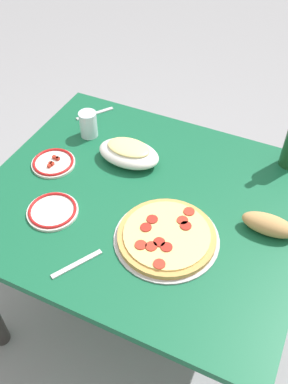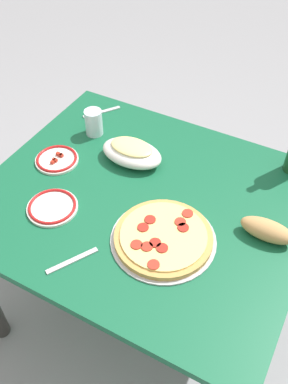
{
  "view_description": "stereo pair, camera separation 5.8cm",
  "coord_description": "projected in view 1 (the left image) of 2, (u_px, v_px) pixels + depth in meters",
  "views": [
    {
      "loc": [
        0.44,
        -0.93,
        1.82
      ],
      "look_at": [
        0.0,
        0.0,
        0.77
      ],
      "focal_mm": 40.04,
      "sensor_mm": 36.0,
      "label": 1
    },
    {
      "loc": [
        0.49,
        -0.91,
        1.82
      ],
      "look_at": [
        0.0,
        0.0,
        0.77
      ],
      "focal_mm": 40.04,
      "sensor_mm": 36.0,
      "label": 2
    }
  ],
  "objects": [
    {
      "name": "ground_plane",
      "position": [
        144.0,
        305.0,
        2.02
      ],
      "size": [
        8.0,
        8.0,
        0.0
      ],
      "primitive_type": "plane",
      "color": "gray",
      "rests_on": "ground"
    },
    {
      "name": "pepperoni_pizza",
      "position": [
        167.0,
        237.0,
        1.36
      ],
      "size": [
        0.34,
        0.34,
        0.03
      ],
      "color": "#B7B7BC",
      "rests_on": "dining_table"
    },
    {
      "name": "fork_right",
      "position": [
        95.0,
        114.0,
        1.84
      ],
      "size": [
        0.11,
        0.15,
        0.0
      ],
      "primitive_type": "cube",
      "rotation": [
        0.0,
        0.0,
        4.09
      ],
      "color": "#B7B7BC",
      "rests_on": "dining_table"
    },
    {
      "name": "dining_table",
      "position": [
        144.0,
        221.0,
        1.59
      ],
      "size": [
        1.12,
        0.95,
        0.74
      ],
      "color": "#145938",
      "rests_on": "ground"
    },
    {
      "name": "fork_left",
      "position": [
        77.0,
        264.0,
        1.3
      ],
      "size": [
        0.1,
        0.15,
        0.0
      ],
      "primitive_type": "cube",
      "rotation": [
        0.0,
        0.0,
        1.04
      ],
      "color": "#B7B7BC",
      "rests_on": "dining_table"
    },
    {
      "name": "bread_loaf",
      "position": [
        269.0,
        225.0,
        1.37
      ],
      "size": [
        0.17,
        0.07,
        0.07
      ],
      "primitive_type": "ellipsoid",
      "color": "tan",
      "rests_on": "dining_table"
    },
    {
      "name": "side_plate_near",
      "position": [
        53.0,
        211.0,
        1.44
      ],
      "size": [
        0.17,
        0.17,
        0.02
      ],
      "color": "white",
      "rests_on": "dining_table"
    },
    {
      "name": "water_glass",
      "position": [
        88.0,
        124.0,
        1.71
      ],
      "size": [
        0.07,
        0.07,
        0.11
      ],
      "primitive_type": "cylinder",
      "color": "silver",
      "rests_on": "dining_table"
    },
    {
      "name": "side_plate_far",
      "position": [
        53.0,
        163.0,
        1.61
      ],
      "size": [
        0.16,
        0.16,
        0.02
      ],
      "color": "white",
      "rests_on": "dining_table"
    },
    {
      "name": "baked_pasta_dish",
      "position": [
        129.0,
        152.0,
        1.6
      ],
      "size": [
        0.24,
        0.15,
        0.08
      ],
      "color": "white",
      "rests_on": "dining_table"
    }
  ]
}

